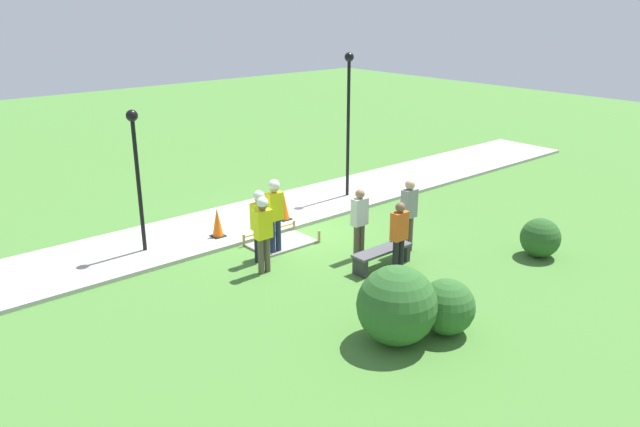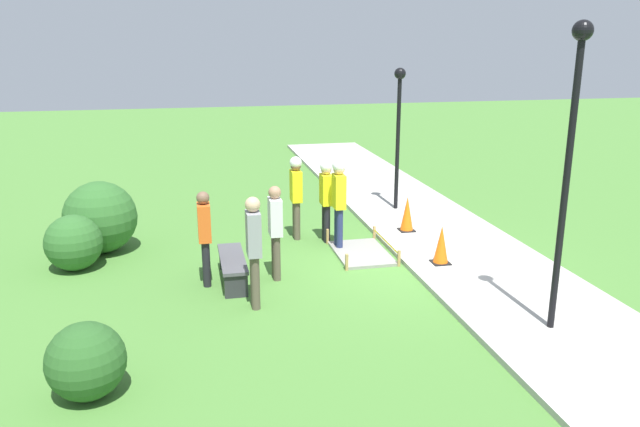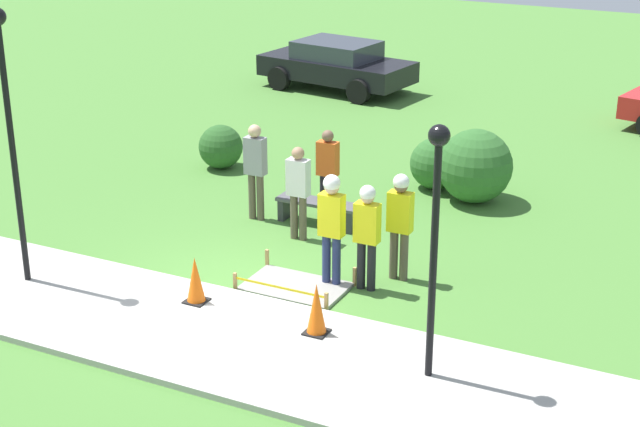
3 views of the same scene
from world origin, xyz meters
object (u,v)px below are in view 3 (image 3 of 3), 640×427
at_px(worker_assistant, 332,219).
at_px(park_bench, 318,208).
at_px(traffic_cone_far_patch, 316,309).
at_px(bystander_in_white_shirt, 255,166).
at_px(traffic_cone_near_patch, 195,280).
at_px(worker_trainee, 400,217).
at_px(lamppost_far, 8,111).
at_px(bystander_in_gray_shirt, 298,187).
at_px(parked_car_black, 337,64).
at_px(bystander_in_orange_shirt, 328,168).
at_px(worker_supervisor, 367,228).
at_px(lamppost_near, 436,214).

bearing_deg(worker_assistant, park_bench, 120.97).
height_order(traffic_cone_far_patch, bystander_in_white_shirt, bystander_in_white_shirt).
relative_size(traffic_cone_near_patch, worker_trainee, 0.41).
relative_size(bystander_in_white_shirt, lamppost_far, 0.42).
height_order(park_bench, worker_trainee, worker_trainee).
bearing_deg(worker_trainee, bystander_in_gray_shirt, 160.95).
height_order(bystander_in_white_shirt, parked_car_black, bystander_in_white_shirt).
xyz_separation_m(park_bench, lamppost_far, (-3.07, -4.50, 2.61)).
height_order(lamppost_far, parked_car_black, lamppost_far).
height_order(bystander_in_orange_shirt, parked_car_black, bystander_in_orange_shirt).
distance_m(park_bench, worker_trainee, 2.87).
bearing_deg(traffic_cone_far_patch, traffic_cone_near_patch, 177.78).
relative_size(traffic_cone_near_patch, bystander_in_gray_shirt, 0.43).
distance_m(traffic_cone_near_patch, lamppost_far, 3.87).
bearing_deg(bystander_in_orange_shirt, parked_car_black, 114.55).
xyz_separation_m(bystander_in_orange_shirt, bystander_in_white_shirt, (-1.15, -0.74, 0.10)).
height_order(traffic_cone_far_patch, worker_assistant, worker_assistant).
distance_m(bystander_in_orange_shirt, parked_car_black, 10.00).
relative_size(worker_assistant, bystander_in_orange_shirt, 1.11).
relative_size(park_bench, worker_assistant, 0.85).
relative_size(park_bench, parked_car_black, 0.36).
height_order(park_bench, worker_supervisor, worker_supervisor).
xyz_separation_m(park_bench, bystander_in_orange_shirt, (-0.04, 0.47, 0.65)).
bearing_deg(lamppost_near, bystander_in_orange_shirt, 128.56).
relative_size(worker_trainee, lamppost_near, 0.53).
bearing_deg(worker_trainee, lamppost_far, -151.34).
bearing_deg(lamppost_near, lamppost_far, -179.43).
relative_size(worker_supervisor, bystander_in_orange_shirt, 1.04).
relative_size(bystander_in_orange_shirt, bystander_in_gray_shirt, 0.98).
bearing_deg(traffic_cone_near_patch, traffic_cone_far_patch, -2.22).
height_order(traffic_cone_far_patch, park_bench, traffic_cone_far_patch).
distance_m(traffic_cone_far_patch, worker_supervisor, 1.96).
distance_m(worker_supervisor, bystander_in_orange_shirt, 3.31).
distance_m(bystander_in_orange_shirt, lamppost_near, 6.43).
bearing_deg(traffic_cone_near_patch, worker_assistant, 46.90).
xyz_separation_m(traffic_cone_far_patch, lamppost_near, (1.88, -0.38, 1.94)).
relative_size(traffic_cone_near_patch, lamppost_near, 0.21).
xyz_separation_m(traffic_cone_near_patch, traffic_cone_far_patch, (2.14, -0.08, 0.02)).
bearing_deg(lamppost_far, lamppost_near, 0.57).
height_order(worker_assistant, bystander_in_gray_shirt, worker_assistant).
xyz_separation_m(park_bench, worker_supervisor, (1.95, -2.18, 0.74)).
relative_size(bystander_in_orange_shirt, parked_car_black, 0.38).
bearing_deg(worker_supervisor, lamppost_near, -49.58).
distance_m(bystander_in_gray_shirt, parked_car_black, 11.17).
bearing_deg(bystander_in_gray_shirt, traffic_cone_near_patch, -92.50).
bearing_deg(lamppost_far, worker_assistant, 26.03).
bearing_deg(worker_supervisor, bystander_in_orange_shirt, 126.90).
height_order(bystander_in_gray_shirt, bystander_in_white_shirt, bystander_in_white_shirt).
bearing_deg(lamppost_far, bystander_in_white_shirt, 65.99).
bearing_deg(park_bench, parked_car_black, 113.67).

